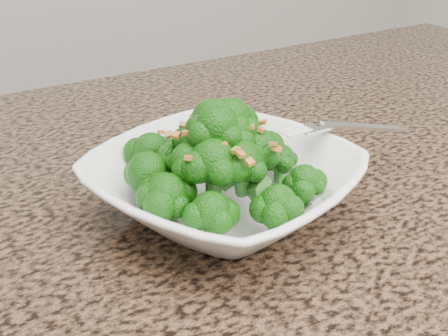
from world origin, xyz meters
TOP-DOWN VIEW (x-y plane):
  - granite_counter at (0.00, 0.30)m, footprint 1.64×1.04m
  - bowl at (-0.04, 0.33)m, footprint 0.32×0.32m
  - broccoli_pile at (-0.04, 0.33)m, footprint 0.22×0.22m
  - garlic_topping at (-0.04, 0.33)m, footprint 0.13×0.13m
  - fork at (0.08, 0.33)m, footprint 0.18×0.06m

SIDE VIEW (x-z plane):
  - granite_counter at x=0.00m, z-range 0.87..0.90m
  - bowl at x=-0.04m, z-range 0.90..0.96m
  - fork at x=0.08m, z-range 0.96..0.97m
  - broccoli_pile at x=-0.04m, z-range 0.96..1.04m
  - garlic_topping at x=-0.04m, z-range 1.04..1.04m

